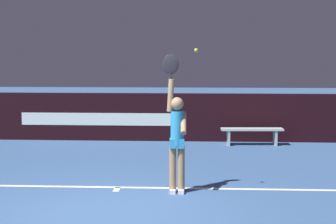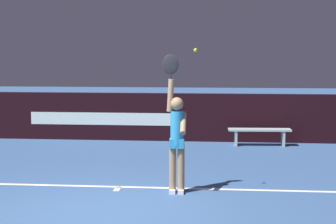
% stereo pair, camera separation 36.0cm
% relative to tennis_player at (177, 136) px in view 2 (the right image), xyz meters
% --- Properties ---
extents(ground_plane, '(60.00, 60.00, 0.00)m').
position_rel_tennis_player_xyz_m(ground_plane, '(-1.08, -1.32, -1.00)').
color(ground_plane, '#375988').
extents(back_wall, '(15.24, 0.25, 1.32)m').
position_rel_tennis_player_xyz_m(back_wall, '(-1.08, 5.60, -0.34)').
color(back_wall, black).
rests_on(back_wall, ground).
extents(tennis_player, '(0.42, 0.47, 2.40)m').
position_rel_tennis_player_xyz_m(tennis_player, '(0.00, 0.00, 0.00)').
color(tennis_player, '#9E7C57').
rests_on(tennis_player, ground).
extents(tennis_ball, '(0.07, 0.07, 0.07)m').
position_rel_tennis_player_xyz_m(tennis_ball, '(0.33, -0.21, 1.47)').
color(tennis_ball, '#C7DA30').
extents(courtside_bench_near, '(1.64, 0.45, 0.45)m').
position_rel_tennis_player_xyz_m(courtside_bench_near, '(1.79, 4.97, -0.65)').
color(courtside_bench_near, '#A8B9B6').
rests_on(courtside_bench_near, ground).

